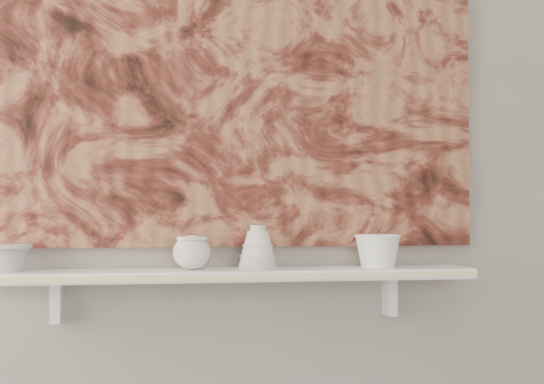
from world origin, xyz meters
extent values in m
plane|color=gray|center=(0.00, 1.60, 1.35)|extent=(3.60, 0.00, 3.60)
cube|color=silver|center=(0.00, 1.51, 0.92)|extent=(1.40, 0.18, 0.03)
cube|color=beige|center=(0.00, 1.41, 0.92)|extent=(1.40, 0.01, 0.02)
cube|color=silver|center=(-0.49, 1.57, 0.84)|extent=(0.03, 0.06, 0.12)
cube|color=silver|center=(0.49, 1.57, 0.84)|extent=(0.03, 0.06, 0.12)
cube|color=#5B261D|center=(0.00, 1.59, 1.54)|extent=(1.50, 0.02, 1.10)
cube|color=black|center=(0.45, 1.57, 1.23)|extent=(0.09, 0.00, 0.08)
camera|label=1|loc=(-0.23, -0.64, 1.09)|focal=50.00mm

